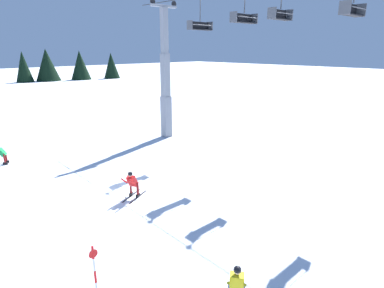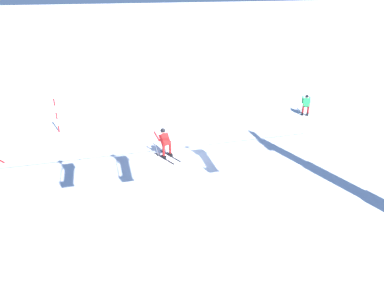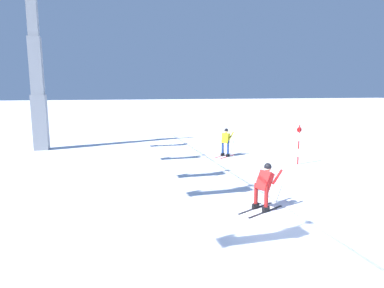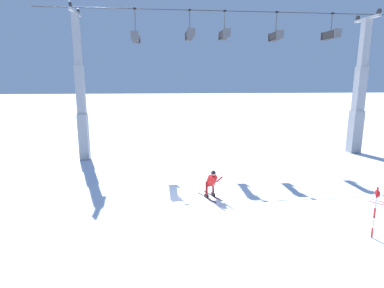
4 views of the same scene
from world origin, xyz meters
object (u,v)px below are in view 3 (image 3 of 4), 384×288
at_px(skier_carving_main, 265,183).
at_px(lift_tower_far, 37,78).
at_px(trail_marker_pole, 299,143).
at_px(skier_distant_uphill, 226,140).

relative_size(skier_carving_main, lift_tower_far, 0.16).
bearing_deg(trail_marker_pole, skier_distant_uphill, 43.31).
bearing_deg(skier_carving_main, skier_distant_uphill, -12.61).
distance_m(skier_carving_main, trail_marker_pole, 7.42).
height_order(lift_tower_far, skier_distant_uphill, lift_tower_far).
xyz_separation_m(trail_marker_pole, skier_distant_uphill, (3.08, 2.91, -0.17)).
height_order(trail_marker_pole, skier_distant_uphill, trail_marker_pole).
bearing_deg(skier_carving_main, lift_tower_far, 32.96).
height_order(skier_carving_main, skier_distant_uphill, skier_distant_uphill).
distance_m(lift_tower_far, skier_distant_uphill, 12.72).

